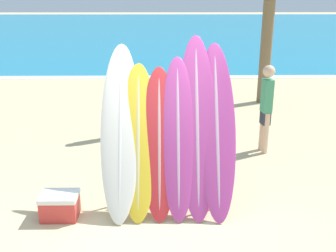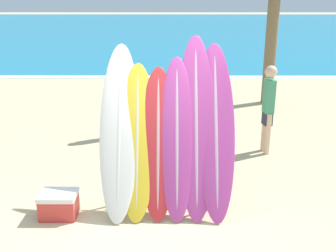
% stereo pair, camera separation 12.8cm
% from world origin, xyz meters
% --- Properties ---
extents(ground_plane, '(160.00, 160.00, 0.00)m').
position_xyz_m(ground_plane, '(0.00, 0.00, 0.00)').
color(ground_plane, beige).
extents(ocean_water, '(120.00, 60.00, 0.01)m').
position_xyz_m(ocean_water, '(0.00, 39.75, 0.00)').
color(ocean_water, teal).
rests_on(ocean_water, ground_plane).
extents(surfboard_rack, '(1.73, 0.04, 0.97)m').
position_xyz_m(surfboard_rack, '(0.30, 0.55, 0.52)').
color(surfboard_rack, gray).
rests_on(surfboard_rack, ground_plane).
extents(surfboard_slot_0, '(0.56, 1.30, 2.33)m').
position_xyz_m(surfboard_slot_0, '(-0.39, 0.63, 1.16)').
color(surfboard_slot_0, silver).
rests_on(surfboard_slot_0, ground_plane).
extents(surfboard_slot_1, '(0.53, 1.08, 2.06)m').
position_xyz_m(surfboard_slot_1, '(-0.14, 0.56, 1.03)').
color(surfboard_slot_1, yellow).
rests_on(surfboard_slot_1, ground_plane).
extents(surfboard_slot_2, '(0.50, 1.02, 2.02)m').
position_xyz_m(surfboard_slot_2, '(0.16, 0.55, 1.01)').
color(surfboard_slot_2, red).
rests_on(surfboard_slot_2, ground_plane).
extents(surfboard_slot_3, '(0.49, 1.11, 2.16)m').
position_xyz_m(surfboard_slot_3, '(0.43, 0.58, 1.08)').
color(surfboard_slot_3, '#B23D8E').
rests_on(surfboard_slot_3, ground_plane).
extents(surfboard_slot_4, '(0.54, 1.25, 2.45)m').
position_xyz_m(surfboard_slot_4, '(0.70, 0.66, 1.22)').
color(surfboard_slot_4, '#B23D8E').
rests_on(surfboard_slot_4, ground_plane).
extents(surfboard_slot_5, '(0.53, 1.28, 2.34)m').
position_xyz_m(surfboard_slot_5, '(0.98, 0.64, 1.17)').
color(surfboard_slot_5, '#B23D8E').
rests_on(surfboard_slot_5, ground_plane).
extents(person_near_water, '(0.23, 0.29, 1.74)m').
position_xyz_m(person_near_water, '(2.23, 2.71, 0.95)').
color(person_near_water, beige).
rests_on(person_near_water, ground_plane).
extents(person_mid_beach, '(0.20, 0.25, 1.51)m').
position_xyz_m(person_mid_beach, '(-0.77, 3.60, 0.82)').
color(person_mid_beach, '#846047').
rests_on(person_mid_beach, ground_plane).
extents(cooler_box, '(0.52, 0.40, 0.36)m').
position_xyz_m(cooler_box, '(-1.24, 0.27, 0.18)').
color(cooler_box, red).
rests_on(cooler_box, ground_plane).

